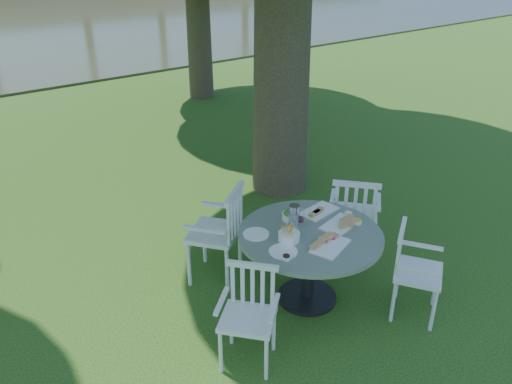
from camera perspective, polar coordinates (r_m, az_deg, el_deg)
ground at (r=5.28m, az=1.40°, el=-9.06°), size 140.00×140.00×0.00m
table at (r=4.61m, az=6.14°, el=-6.28°), size 1.31×1.31×0.73m
chair_ne at (r=5.31m, az=11.16°, el=-2.28°), size 0.65×0.66×0.95m
chair_nw at (r=4.89m, az=-3.73°, el=-4.08°), size 0.68×0.68×0.99m
chair_sw at (r=4.05m, az=-0.69°, el=-12.94°), size 0.56×0.57×0.83m
chair_se at (r=4.68m, az=17.13°, el=-7.96°), size 0.58×0.57×0.86m
tableware at (r=4.55m, az=5.32°, el=-3.91°), size 1.08×0.84×0.20m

